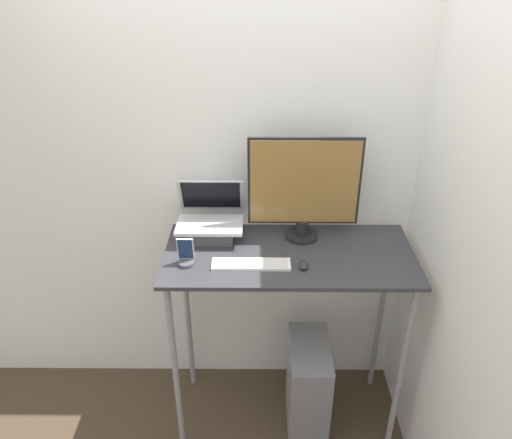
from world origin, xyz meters
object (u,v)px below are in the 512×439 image
monitor (304,190)px  cell_phone (186,256)px  laptop (210,224)px  keyboard (251,264)px  mouse (304,265)px  computer_tower (308,386)px

monitor → cell_phone: size_ratio=3.87×
laptop → keyboard: (0.20, -0.25, -0.07)m
laptop → keyboard: bearing=-50.7°
monitor → mouse: monitor is taller
mouse → cell_phone: size_ratio=0.50×
keyboard → computer_tower: size_ratio=0.64×
monitor → mouse: 0.36m
laptop → monitor: 0.49m
monitor → mouse: size_ratio=7.79×
monitor → keyboard: bearing=-134.2°
monitor → keyboard: 0.43m
mouse → cell_phone: (-0.53, 0.03, 0.03)m
keyboard → mouse: (0.24, -0.02, 0.01)m
keyboard → cell_phone: cell_phone is taller
computer_tower → cell_phone: bearing=-177.0°
laptop → cell_phone: size_ratio=2.34×
keyboard → mouse: 0.24m
monitor → computer_tower: size_ratio=0.95×
keyboard → mouse: size_ratio=5.24×
cell_phone → computer_tower: (0.59, 0.03, -0.85)m
mouse → computer_tower: size_ratio=0.12×
laptop → keyboard: laptop is taller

